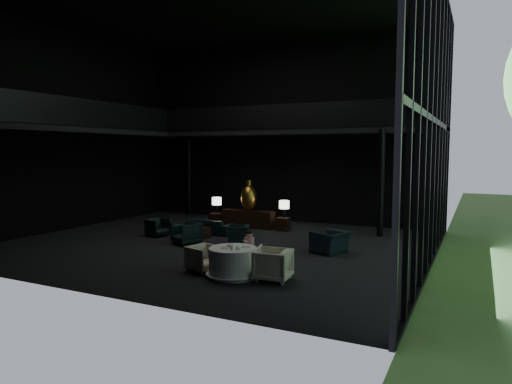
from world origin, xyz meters
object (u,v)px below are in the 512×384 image
at_px(table_lamp_left, 217,202).
at_px(lounge_armchair_east, 239,234).
at_px(dining_chair_east, 273,261).
at_px(side_table_right, 283,224).
at_px(child, 249,241).
at_px(table_lamp_right, 284,205).
at_px(lounge_armchair_west, 158,227).
at_px(window_armchair, 330,239).
at_px(coffee_table, 193,233).
at_px(dining_chair_west, 204,257).
at_px(lounge_armchair_south, 186,231).
at_px(bronze_urn, 249,198).
at_px(dining_chair_north, 247,257).
at_px(console, 248,219).
at_px(sofa, 208,224).
at_px(dining_table, 233,264).
at_px(side_table_left, 216,219).

xyz_separation_m(table_lamp_left, lounge_armchair_east, (2.80, -3.16, -0.68)).
relative_size(table_lamp_left, dining_chair_east, 0.71).
distance_m(side_table_right, child, 6.01).
xyz_separation_m(side_table_right, table_lamp_right, (0.00, 0.10, 0.75)).
bearing_deg(lounge_armchair_west, child, -102.13).
bearing_deg(lounge_armchair_west, dining_chair_east, -104.41).
distance_m(window_armchair, dining_chair_east, 3.61).
height_order(coffee_table, dining_chair_west, dining_chair_west).
xyz_separation_m(lounge_armchair_south, dining_chair_west, (2.44, -2.72, -0.08)).
xyz_separation_m(bronze_urn, dining_chair_west, (2.11, -6.77, -0.89)).
distance_m(side_table_right, window_armchair, 4.25).
bearing_deg(side_table_right, dining_chair_north, -76.33).
distance_m(side_table_right, coffee_table, 3.80).
bearing_deg(lounge_armchair_east, table_lamp_left, -159.78).
height_order(window_armchair, child, child).
distance_m(side_table_right, dining_chair_east, 7.15).
height_order(side_table_right, window_armchair, window_armchair).
distance_m(table_lamp_right, coffee_table, 3.97).
bearing_deg(lounge_armchair_east, coffee_table, -110.49).
bearing_deg(child, table_lamp_right, -76.35).
bearing_deg(dining_chair_north, side_table_right, -89.25).
height_order(side_table_right, lounge_armchair_west, lounge_armchair_west).
distance_m(console, bronze_urn, 0.90).
height_order(table_lamp_left, sofa, table_lamp_left).
xyz_separation_m(console, child, (3.04, -5.85, 0.38)).
height_order(dining_table, dining_chair_east, dining_chair_east).
xyz_separation_m(lounge_armchair_west, lounge_armchair_east, (3.37, 0.19, -0.02)).
distance_m(dining_chair_east, child, 1.43).
xyz_separation_m(side_table_right, child, (1.44, -5.81, 0.48)).
xyz_separation_m(table_lamp_left, side_table_right, (3.20, -0.15, -0.73)).
height_order(console, lounge_armchair_south, lounge_armchair_south).
distance_m(bronze_urn, coffee_table, 3.37).
relative_size(table_lamp_left, lounge_armchair_west, 1.00).
relative_size(lounge_armchair_south, dining_chair_east, 0.94).
distance_m(dining_chair_west, child, 1.32).
bearing_deg(side_table_left, dining_chair_north, -52.21).
xyz_separation_m(console, lounge_armchair_east, (1.20, -3.05, -0.04)).
xyz_separation_m(dining_table, dining_chair_east, (1.04, 0.15, 0.15)).
distance_m(side_table_right, dining_chair_west, 6.71).
bearing_deg(dining_table, side_table_right, 102.31).
distance_m(table_lamp_right, lounge_armchair_east, 3.22).
xyz_separation_m(dining_chair_north, dining_chair_east, (1.09, -0.74, 0.14)).
bearing_deg(table_lamp_right, table_lamp_left, 179.14).
bearing_deg(side_table_left, side_table_right, -0.86).
height_order(dining_chair_west, child, child).
bearing_deg(dining_table, lounge_armchair_south, 140.07).
xyz_separation_m(bronze_urn, dining_chair_east, (4.13, -6.77, -0.78)).
bearing_deg(dining_chair_west, table_lamp_left, 44.27).
height_order(console, dining_table, dining_table).
relative_size(side_table_left, table_lamp_left, 0.75).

